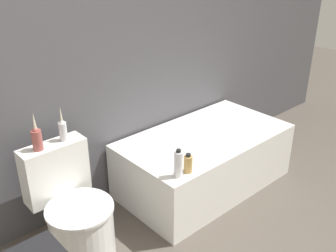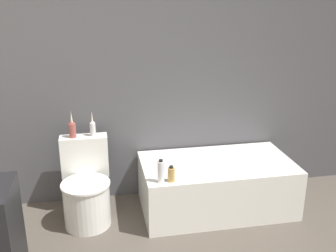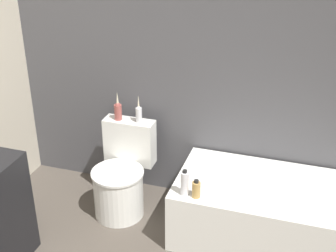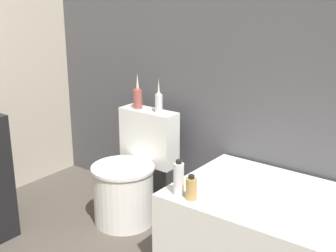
{
  "view_description": "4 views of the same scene",
  "coord_description": "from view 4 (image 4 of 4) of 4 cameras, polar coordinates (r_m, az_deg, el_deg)",
  "views": [
    {
      "loc": [
        -1.31,
        -0.26,
        1.93
      ],
      "look_at": [
        0.26,
        1.49,
        0.81
      ],
      "focal_mm": 42.0,
      "sensor_mm": 36.0,
      "label": 1
    },
    {
      "loc": [
        -0.25,
        -1.56,
        2.01
      ],
      "look_at": [
        0.32,
        1.45,
        0.94
      ],
      "focal_mm": 42.0,
      "sensor_mm": 36.0,
      "label": 2
    },
    {
      "loc": [
        0.99,
        -1.34,
        2.44
      ],
      "look_at": [
        0.09,
        1.44,
        0.98
      ],
      "focal_mm": 50.0,
      "sensor_mm": 36.0,
      "label": 3
    },
    {
      "loc": [
        1.62,
        -0.55,
        1.63
      ],
      "look_at": [
        0.08,
        1.48,
        0.82
      ],
      "focal_mm": 50.0,
      "sensor_mm": 36.0,
      "label": 4
    }
  ],
  "objects": [
    {
      "name": "vase_gold",
      "position": [
        3.3,
        -3.71,
        3.58
      ],
      "size": [
        0.06,
        0.06,
        0.25
      ],
      "color": "#994C47",
      "rests_on": "toilet"
    },
    {
      "name": "vase_silver",
      "position": [
        3.19,
        -1.14,
        3.06
      ],
      "size": [
        0.05,
        0.05,
        0.24
      ],
      "color": "silver",
      "rests_on": "toilet"
    },
    {
      "name": "toilet",
      "position": [
        3.27,
        -4.58,
        -6.37
      ],
      "size": [
        0.43,
        0.57,
        0.75
      ],
      "color": "white",
      "rests_on": "ground"
    },
    {
      "name": "shampoo_bottle_short",
      "position": [
        2.54,
        2.85,
        -7.59
      ],
      "size": [
        0.06,
        0.06,
        0.14
      ],
      "color": "tan",
      "rests_on": "bathtub"
    },
    {
      "name": "wall_back_tiled",
      "position": [
        3.13,
        5.87,
        11.51
      ],
      "size": [
        6.4,
        0.06,
        2.6
      ],
      "color": "#4C4C51",
      "rests_on": "ground_plane"
    },
    {
      "name": "bathtub",
      "position": [
        2.73,
        15.55,
        -13.58
      ],
      "size": [
        1.42,
        0.78,
        0.48
      ],
      "color": "white",
      "rests_on": "ground"
    },
    {
      "name": "shampoo_bottle_tall",
      "position": [
        2.58,
        1.3,
        -6.44
      ],
      "size": [
        0.06,
        0.06,
        0.21
      ],
      "color": "silver",
      "rests_on": "bathtub"
    }
  ]
}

